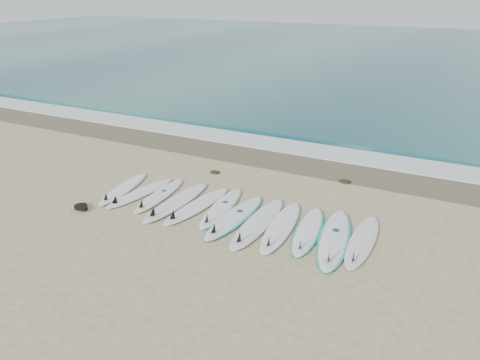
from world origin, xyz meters
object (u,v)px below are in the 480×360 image
at_px(surfboard_11, 362,242).
at_px(surfboard_6, 234,217).
at_px(surfboard_0, 122,189).
at_px(leash_coil, 81,207).

bearing_deg(surfboard_11, surfboard_6, -177.73).
xyz_separation_m(surfboard_0, leash_coil, (-0.19, -1.33, -0.00)).
xyz_separation_m(surfboard_0, surfboard_6, (3.48, -0.09, -0.00)).
relative_size(surfboard_0, leash_coil, 5.11).
relative_size(surfboard_11, leash_coil, 5.58).
distance_m(surfboard_0, surfboard_6, 3.48).
bearing_deg(surfboard_11, surfboard_0, 179.26).
xyz_separation_m(surfboard_6, leash_coil, (-3.67, -1.24, -0.00)).
relative_size(surfboard_6, leash_coil, 5.79).
distance_m(surfboard_0, surfboard_11, 6.49).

